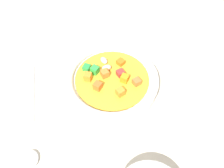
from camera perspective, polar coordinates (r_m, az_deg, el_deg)
ground_plane at (r=56.04cm, az=-0.00°, el=-1.98°), size 140.00×140.00×2.00cm
soup_bowl_main at (r=53.00cm, az=-0.01°, el=0.30°), size 19.39×19.39×5.86cm
spoon at (r=53.25cm, az=-17.69°, el=-7.90°), size 15.01×20.79×1.02cm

